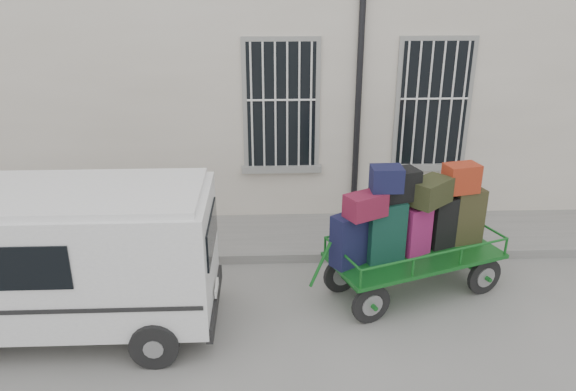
% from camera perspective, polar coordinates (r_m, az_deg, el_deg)
% --- Properties ---
extents(ground, '(80.00, 80.00, 0.00)m').
position_cam_1_polar(ground, '(8.12, 2.89, -11.43)').
color(ground, slate).
rests_on(ground, ground).
extents(building, '(24.00, 5.15, 6.00)m').
position_cam_1_polar(building, '(12.36, 0.86, 15.11)').
color(building, beige).
rests_on(building, ground).
extents(sidewalk, '(24.00, 1.70, 0.15)m').
position_cam_1_polar(sidewalk, '(9.99, 1.80, -4.13)').
color(sidewalk, slate).
rests_on(sidewalk, ground).
extents(luggage_cart, '(2.94, 1.92, 2.04)m').
position_cam_1_polar(luggage_cart, '(8.18, 12.47, -3.08)').
color(luggage_cart, black).
rests_on(luggage_cart, ground).
extents(van, '(3.96, 1.81, 1.99)m').
position_cam_1_polar(van, '(7.70, -22.26, -5.43)').
color(van, silver).
rests_on(van, ground).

